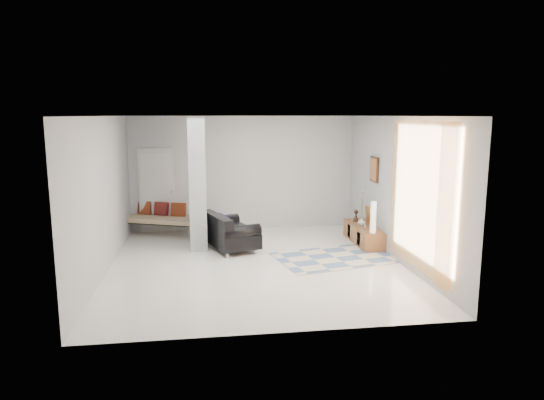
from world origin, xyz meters
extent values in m
plane|color=silver|center=(0.00, 0.00, 0.00)|extent=(6.00, 6.00, 0.00)
plane|color=white|center=(0.00, 0.00, 2.80)|extent=(6.00, 6.00, 0.00)
plane|color=#AFB1B3|center=(0.00, 3.00, 1.40)|extent=(6.00, 0.00, 6.00)
plane|color=#AFB1B3|center=(0.00, -3.00, 1.40)|extent=(6.00, 0.00, 6.00)
plane|color=#AFB1B3|center=(-2.75, 0.00, 1.40)|extent=(0.00, 6.00, 6.00)
plane|color=#AFB1B3|center=(2.75, 0.00, 1.40)|extent=(0.00, 6.00, 6.00)
cube|color=#A3A7AA|center=(-1.10, 1.60, 1.40)|extent=(0.35, 1.20, 2.80)
cube|color=beige|center=(-2.10, 2.96, 1.02)|extent=(0.85, 0.06, 2.04)
plane|color=#F1A03F|center=(2.67, -1.15, 1.45)|extent=(0.00, 2.55, 2.55)
cube|color=#3D2010|center=(2.72, 1.22, 1.65)|extent=(0.04, 0.45, 0.55)
cube|color=brown|center=(2.52, 1.22, 0.20)|extent=(0.45, 1.60, 0.40)
cube|color=#3D2010|center=(2.30, 0.86, 0.20)|extent=(0.02, 0.21, 0.28)
cube|color=#3D2010|center=(2.30, 1.58, 0.20)|extent=(0.02, 0.21, 0.28)
cube|color=#C48439|center=(2.70, 1.44, 0.60)|extent=(0.09, 0.32, 0.40)
cube|color=silver|center=(2.42, 0.86, 0.46)|extent=(0.04, 0.10, 0.12)
cylinder|color=silver|center=(-0.54, 0.56, 0.05)|extent=(0.05, 0.05, 0.10)
cylinder|color=silver|center=(-0.91, 1.64, 0.05)|extent=(0.05, 0.05, 0.10)
cylinder|color=silver|center=(0.06, 0.76, 0.05)|extent=(0.05, 0.05, 0.10)
cylinder|color=silver|center=(-0.31, 1.84, 0.05)|extent=(0.05, 0.05, 0.10)
cube|color=black|center=(-0.42, 1.20, 0.25)|extent=(1.24, 1.58, 0.30)
cube|color=black|center=(-0.72, 1.10, 0.58)|extent=(0.64, 1.38, 0.36)
cylinder|color=black|center=(-0.24, 0.66, 0.48)|extent=(0.84, 0.52, 0.28)
cylinder|color=black|center=(-0.61, 1.74, 0.48)|extent=(0.84, 0.52, 0.28)
cube|color=black|center=(-0.61, 1.14, 0.60)|extent=(0.30, 0.53, 0.31)
cylinder|color=black|center=(-2.92, 2.58, 0.20)|extent=(0.04, 0.04, 0.40)
cylinder|color=black|center=(-1.17, 1.89, 0.20)|extent=(0.04, 0.04, 0.40)
cylinder|color=black|center=(-2.63, 3.31, 0.20)|extent=(0.04, 0.04, 0.40)
cylinder|color=black|center=(-0.88, 2.62, 0.20)|extent=(0.04, 0.04, 0.40)
cube|color=beige|center=(-1.90, 2.60, 0.38)|extent=(2.06, 1.45, 0.12)
cube|color=maroon|center=(-2.41, 2.96, 0.60)|extent=(0.38, 0.28, 0.33)
cube|color=maroon|center=(-2.00, 2.80, 0.60)|extent=(0.38, 0.28, 0.33)
cube|color=maroon|center=(-1.59, 2.64, 0.60)|extent=(0.38, 0.28, 0.33)
cube|color=beige|center=(1.60, 0.20, 0.01)|extent=(2.56, 1.98, 0.01)
cylinder|color=silver|center=(2.50, 0.57, 0.73)|extent=(0.12, 0.12, 0.65)
imported|color=#B9C4C0|center=(2.47, 1.21, 0.49)|extent=(0.18, 0.18, 0.18)
camera|label=1|loc=(-0.95, -8.88, 2.82)|focal=32.00mm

